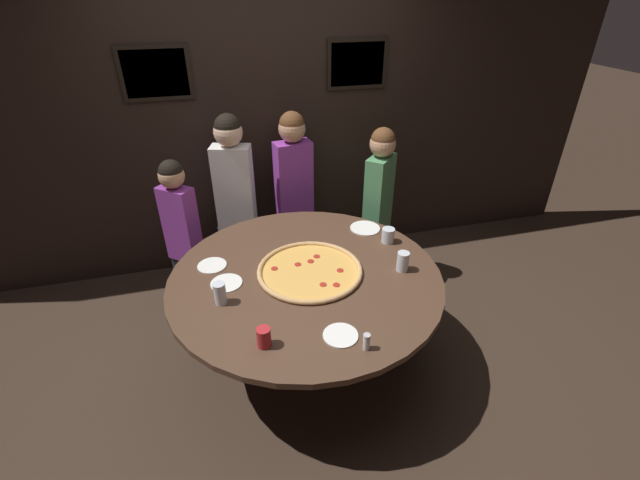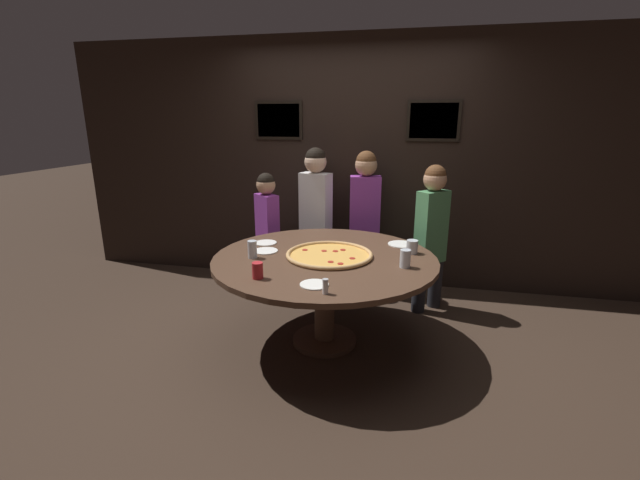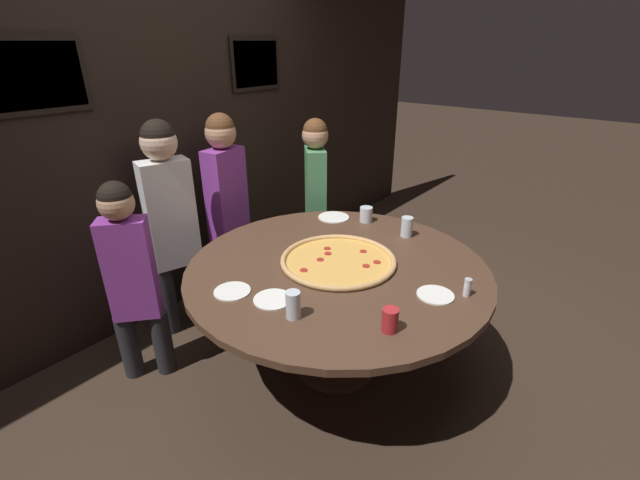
% 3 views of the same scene
% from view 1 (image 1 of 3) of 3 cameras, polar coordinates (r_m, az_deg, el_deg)
% --- Properties ---
extents(ground_plane, '(24.00, 24.00, 0.00)m').
position_cam_1_polar(ground_plane, '(3.23, -1.69, -15.30)').
color(ground_plane, '#38281E').
extents(back_wall, '(6.40, 0.08, 2.60)m').
position_cam_1_polar(back_wall, '(3.81, -7.38, 15.22)').
color(back_wall, black).
rests_on(back_wall, ground_plane).
extents(dining_table, '(1.74, 1.74, 0.74)m').
position_cam_1_polar(dining_table, '(2.81, -1.89, -6.53)').
color(dining_table, '#4C3323').
rests_on(dining_table, ground_plane).
extents(giant_pizza, '(0.68, 0.68, 0.03)m').
position_cam_1_polar(giant_pizza, '(2.75, -1.36, -4.08)').
color(giant_pizza, '#E5A84C').
rests_on(giant_pizza, dining_table).
extents(drink_cup_near_right, '(0.07, 0.07, 0.11)m').
position_cam_1_polar(drink_cup_near_right, '(2.25, -7.50, -12.74)').
color(drink_cup_near_right, '#B22328').
rests_on(drink_cup_near_right, dining_table).
extents(drink_cup_near_left, '(0.08, 0.08, 0.13)m').
position_cam_1_polar(drink_cup_near_left, '(2.79, 10.98, -2.83)').
color(drink_cup_near_left, silver).
rests_on(drink_cup_near_left, dining_table).
extents(drink_cup_by_shaker, '(0.07, 0.07, 0.14)m').
position_cam_1_polar(drink_cup_by_shaker, '(2.54, -13.19, -6.95)').
color(drink_cup_by_shaker, silver).
rests_on(drink_cup_by_shaker, dining_table).
extents(drink_cup_far_left, '(0.09, 0.09, 0.11)m').
position_cam_1_polar(drink_cup_far_left, '(3.08, 9.06, 0.61)').
color(drink_cup_far_left, silver).
rests_on(drink_cup_far_left, dining_table).
extents(white_plate_left_side, '(0.20, 0.20, 0.01)m').
position_cam_1_polar(white_plate_left_side, '(2.72, -12.36, -5.63)').
color(white_plate_left_side, white).
rests_on(white_plate_left_side, dining_table).
extents(white_plate_near_front, '(0.19, 0.19, 0.01)m').
position_cam_1_polar(white_plate_near_front, '(2.90, -14.19, -3.31)').
color(white_plate_near_front, white).
rests_on(white_plate_near_front, dining_table).
extents(white_plate_right_side, '(0.23, 0.23, 0.01)m').
position_cam_1_polar(white_plate_right_side, '(3.25, 6.03, 1.59)').
color(white_plate_right_side, white).
rests_on(white_plate_right_side, dining_table).
extents(white_plate_far_back, '(0.19, 0.19, 0.01)m').
position_cam_1_polar(white_plate_far_back, '(2.32, 2.76, -12.58)').
color(white_plate_far_back, white).
rests_on(white_plate_far_back, dining_table).
extents(condiment_shaker, '(0.04, 0.04, 0.10)m').
position_cam_1_polar(condiment_shaker, '(2.23, 6.22, -13.34)').
color(condiment_shaker, silver).
rests_on(condiment_shaker, dining_table).
extents(diner_side_left, '(0.31, 0.29, 1.26)m').
position_cam_1_polar(diner_side_left, '(3.48, -18.00, 1.65)').
color(diner_side_left, '#232328').
rests_on(diner_side_left, ground_plane).
extents(diner_far_right, '(0.38, 0.22, 1.47)m').
position_cam_1_polar(diner_far_right, '(3.72, -3.50, 7.25)').
color(diner_far_right, '#232328').
rests_on(diner_far_right, ground_plane).
extents(diner_centre_back, '(0.33, 0.33, 1.38)m').
position_cam_1_polar(diner_centre_back, '(3.63, 7.80, 5.56)').
color(diner_centre_back, '#232328').
rests_on(diner_centre_back, ground_plane).
extents(diner_side_right, '(0.39, 0.25, 1.50)m').
position_cam_1_polar(diner_side_right, '(3.63, -11.29, 6.28)').
color(diner_side_right, '#232328').
rests_on(diner_side_right, ground_plane).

